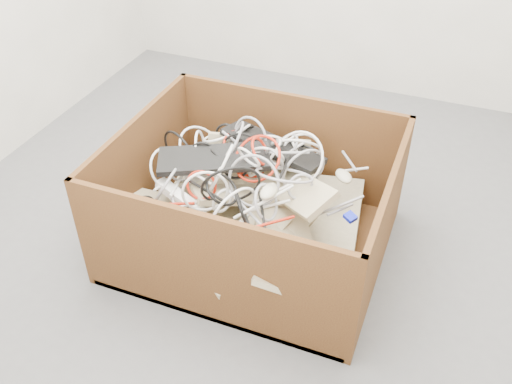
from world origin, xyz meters
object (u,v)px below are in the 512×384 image
(power_strip_right, at_px, (180,198))
(vga_plug, at_px, (350,217))
(power_strip_left, at_px, (216,164))
(cardboard_box, at_px, (251,221))

(power_strip_right, xyz_separation_m, vga_plug, (0.70, 0.13, 0.01))
(power_strip_left, height_order, power_strip_right, power_strip_left)
(power_strip_left, relative_size, vga_plug, 7.02)
(power_strip_left, distance_m, power_strip_right, 0.28)
(power_strip_left, bearing_deg, vga_plug, -57.35)
(cardboard_box, distance_m, power_strip_right, 0.37)
(power_strip_right, height_order, vga_plug, power_strip_right)
(power_strip_left, height_order, vga_plug, power_strip_left)
(cardboard_box, bearing_deg, power_strip_left, 156.83)
(vga_plug, bearing_deg, power_strip_right, -137.71)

